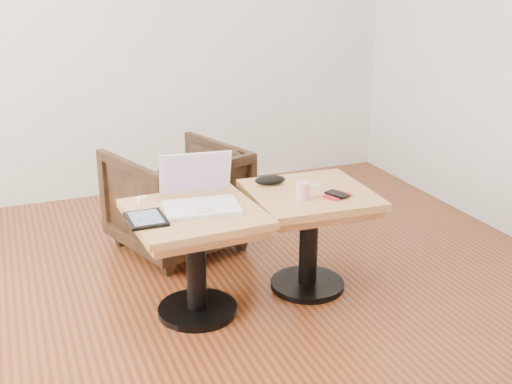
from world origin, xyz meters
name	(u,v)px	position (x,y,z in m)	size (l,w,h in m)	color
room_shell	(184,47)	(0.00, 0.00, 1.35)	(4.52, 4.52, 2.71)	#53220D
side_table_left	(195,237)	(0.11, 0.31, 0.41)	(0.63, 0.63, 0.55)	black
side_table_right	(309,216)	(0.74, 0.35, 0.41)	(0.63, 0.63, 0.55)	black
laptop	(200,196)	(0.15, 0.36, 0.60)	(0.39, 0.36, 0.24)	white
tablet	(146,219)	(-0.14, 0.27, 0.56)	(0.17, 0.22, 0.02)	black
charging_adapter	(142,199)	(-0.10, 0.51, 0.56)	(0.04, 0.04, 0.03)	white
glasses_case	(270,180)	(0.58, 0.52, 0.58)	(0.17, 0.07, 0.05)	black
striped_cup	(302,191)	(0.65, 0.26, 0.60)	(0.07, 0.07, 0.09)	#DC537D
earbuds_tangle	(316,184)	(0.81, 0.43, 0.56)	(0.07, 0.05, 0.01)	white
phone_on_sleeve	(337,195)	(0.83, 0.24, 0.56)	(0.16, 0.13, 0.02)	maroon
armchair	(177,198)	(0.23, 1.12, 0.32)	(0.68, 0.70, 0.64)	black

